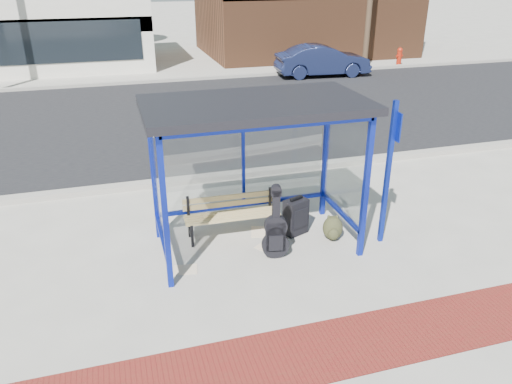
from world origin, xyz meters
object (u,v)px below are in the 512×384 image
object	(u,v)px
guitar_bag	(276,233)
backpack	(333,229)
bench	(231,212)
suitcase	(296,217)
parked_car	(323,61)
fire_hydrant	(399,56)

from	to	relation	value
guitar_bag	backpack	xyz separation A→B (m)	(1.10, 0.26, -0.23)
guitar_bag	bench	bearing A→B (deg)	128.98
suitcase	guitar_bag	bearing A→B (deg)	-154.27
bench	suitcase	distance (m)	1.09
bench	backpack	size ratio (longest dim) A/B	3.97
suitcase	parked_car	world-z (taller)	parked_car
backpack	parked_car	world-z (taller)	parked_car
guitar_bag	suitcase	distance (m)	0.85
suitcase	backpack	world-z (taller)	suitcase
suitcase	parked_car	size ratio (longest dim) A/B	0.18
bench	guitar_bag	world-z (taller)	guitar_bag
suitcase	backpack	distance (m)	0.66
bench	suitcase	world-z (taller)	bench
suitcase	parked_car	distance (m)	13.49
fire_hydrant	suitcase	bearing A→B (deg)	-126.99
bench	backpack	bearing A→B (deg)	-19.66
guitar_bag	suitcase	world-z (taller)	guitar_bag
backpack	guitar_bag	bearing A→B (deg)	-149.61
fire_hydrant	bench	bearing A→B (deg)	-130.34
suitcase	bench	bearing A→B (deg)	144.48
parked_car	fire_hydrant	world-z (taller)	parked_car
suitcase	fire_hydrant	size ratio (longest dim) A/B	0.85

